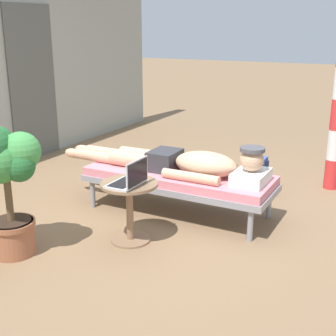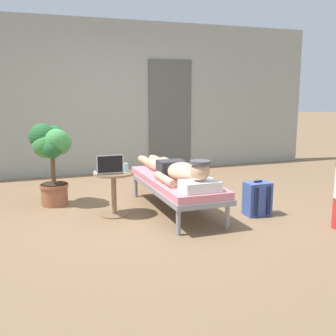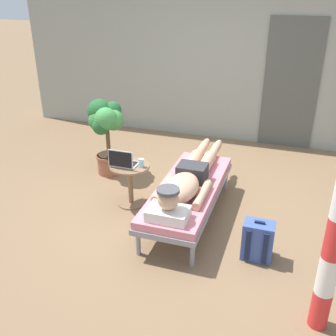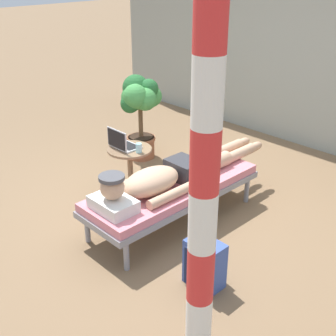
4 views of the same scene
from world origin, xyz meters
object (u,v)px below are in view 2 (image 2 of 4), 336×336
(backpack, at_px, (257,199))
(lounge_chair, at_px, (175,184))
(laptop, at_px, (109,169))
(drink_glass, at_px, (126,167))
(potted_plant, at_px, (51,151))
(side_table, at_px, (114,186))
(person_reclining, at_px, (177,171))

(backpack, bearing_deg, lounge_chair, 150.21)
(laptop, bearing_deg, backpack, -17.30)
(drink_glass, bearing_deg, potted_plant, 138.74)
(backpack, height_order, potted_plant, potted_plant)
(drink_glass, relative_size, potted_plant, 0.09)
(side_table, relative_size, laptop, 1.69)
(person_reclining, relative_size, side_table, 4.15)
(lounge_chair, bearing_deg, potted_plant, 150.72)
(lounge_chair, relative_size, potted_plant, 1.73)
(potted_plant, bearing_deg, person_reclining, -30.83)
(laptop, height_order, potted_plant, potted_plant)
(laptop, xyz_separation_m, backpack, (1.67, -0.52, -0.39))
(person_reclining, xyz_separation_m, side_table, (-0.75, 0.13, -0.16))
(lounge_chair, height_order, drink_glass, drink_glass)
(person_reclining, relative_size, drink_glass, 21.49)
(laptop, distance_m, drink_glass, 0.22)
(lounge_chair, distance_m, potted_plant, 1.64)
(lounge_chair, xyz_separation_m, side_table, (-0.75, 0.08, 0.01))
(potted_plant, bearing_deg, side_table, -47.43)
(person_reclining, height_order, drink_glass, person_reclining)
(backpack, bearing_deg, potted_plant, 150.53)
(lounge_chair, height_order, potted_plant, potted_plant)
(laptop, height_order, backpack, laptop)
(lounge_chair, xyz_separation_m, backpack, (0.86, -0.49, -0.15))
(drink_glass, bearing_deg, side_table, -178.01)
(lounge_chair, relative_size, drink_glass, 18.31)
(person_reclining, relative_size, backpack, 5.12)
(backpack, relative_size, potted_plant, 0.40)
(person_reclining, height_order, laptop, laptop)
(person_reclining, bearing_deg, potted_plant, 149.17)
(side_table, xyz_separation_m, potted_plant, (-0.65, 0.70, 0.35))
(backpack, distance_m, potted_plant, 2.64)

